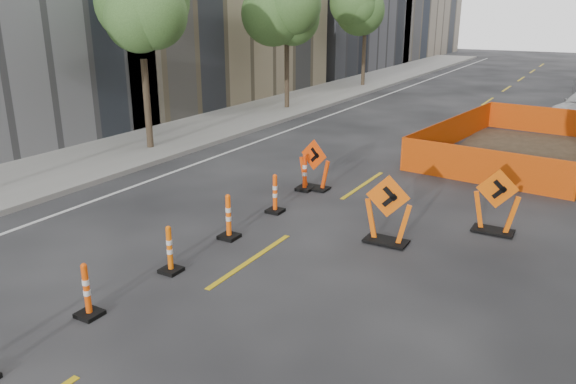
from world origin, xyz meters
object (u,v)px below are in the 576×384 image
Objects in this scene: channelizer_4 at (170,249)px; channelizer_6 at (275,193)px; chevron_sign_right at (496,201)px; chevron_sign_left at (314,164)px; chevron_sign_center at (388,209)px; channelizer_3 at (87,290)px; channelizer_7 at (305,172)px; channelizer_5 at (228,216)px.

channelizer_6 is (0.02, 3.97, 0.02)m from channelizer_4.
channelizer_6 is 0.66× the size of chevron_sign_right.
chevron_sign_right reaches higher than chevron_sign_left.
chevron_sign_center is at bearing 47.70° from channelizer_4.
chevron_sign_left reaches higher than channelizer_6.
chevron_sign_left is at bearing 90.14° from channelizer_4.
chevron_sign_right reaches higher than channelizer_3.
chevron_sign_right is (1.95, 1.83, -0.02)m from chevron_sign_center.
chevron_sign_center reaches higher than channelizer_7.
channelizer_3 is 5.96m from channelizer_6.
channelizer_6 is at bearing 89.05° from channelizer_3.
channelizer_5 is 4.23m from chevron_sign_left.
channelizer_3 is 0.94× the size of channelizer_5.
channelizer_5 is (0.07, 3.97, 0.03)m from channelizer_3.
chevron_sign_right is (5.14, 5.34, 0.28)m from channelizer_4.
channelizer_7 is at bearing 155.34° from chevron_sign_right.
channelizer_3 is at bearing -90.95° from channelizer_6.
channelizer_7 is (-0.11, 7.94, 0.05)m from channelizer_3.
channelizer_3 is at bearing -91.05° from channelizer_5.
chevron_sign_left is (0.18, 0.25, 0.19)m from channelizer_7.
chevron_sign_center is 2.67m from chevron_sign_right.
channelizer_3 is 0.64× the size of chevron_sign_right.
channelizer_6 is at bearing 89.71° from channelizer_4.
chevron_sign_center is (3.20, 3.51, 0.30)m from channelizer_4.
channelizer_5 is 3.56m from chevron_sign_center.
channelizer_5 is 6.15m from chevron_sign_right.
channelizer_4 is at bearing -79.13° from chevron_sign_left.
chevron_sign_left is at bearing 152.37° from chevron_sign_right.
channelizer_4 is 0.91× the size of channelizer_7.
channelizer_3 is at bearing -131.53° from chevron_sign_center.
channelizer_7 reaches higher than channelizer_4.
chevron_sign_left is at bearing 129.24° from chevron_sign_center.
channelizer_6 is 0.69× the size of chevron_sign_left.
chevron_sign_right reaches higher than channelizer_5.
channelizer_4 is 4.76m from chevron_sign_center.
channelizer_7 is at bearing 90.81° from channelizer_3.
chevron_sign_center reaches higher than channelizer_4.
channelizer_4 is 0.93× the size of channelizer_5.
chevron_sign_left is 5.23m from chevron_sign_right.
channelizer_6 is at bearing -83.93° from channelizer_7.
chevron_sign_left reaches higher than channelizer_3.
channelizer_4 is at bearing -143.04° from chevron_sign_center.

